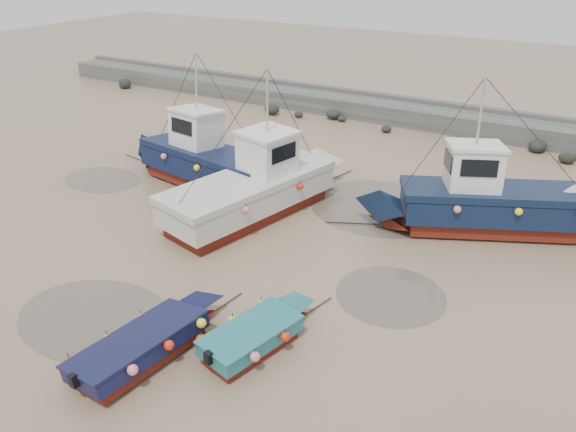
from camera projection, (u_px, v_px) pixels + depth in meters
name	position (u px, v px, depth m)	size (l,w,h in m)	color
ground	(205.00, 287.00, 19.57)	(120.00, 120.00, 0.00)	#998061
seawall	(415.00, 115.00, 36.28)	(60.00, 4.92, 1.50)	slate
puddle_a	(96.00, 318.00, 17.97)	(5.51, 5.51, 0.01)	#5C5248
puddle_b	(391.00, 295.00, 19.13)	(3.76, 3.76, 0.01)	#5C5248
puddle_c	(102.00, 180.00, 28.27)	(4.18, 4.18, 0.01)	#5C5248
puddle_d	(381.00, 206.00, 25.44)	(6.54, 6.54, 0.01)	#5C5248
dinghy_1	(151.00, 340.00, 16.16)	(2.66, 6.37, 1.43)	maroon
dinghy_2	(260.00, 330.00, 16.54)	(2.40, 5.23, 1.43)	maroon
cabin_boat_0	(200.00, 158.00, 27.24)	(10.73, 4.12, 6.22)	maroon
cabin_boat_1	(260.00, 185.00, 24.36)	(4.82, 11.31, 6.22)	maroon
cabin_boat_2	(479.00, 201.00, 22.85)	(10.12, 6.04, 6.22)	maroon
person	(190.00, 190.00, 27.13)	(0.69, 0.45, 1.88)	#192238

